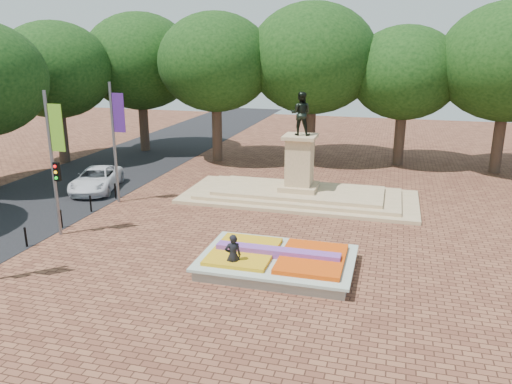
% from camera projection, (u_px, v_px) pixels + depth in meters
% --- Properties ---
extents(ground, '(90.00, 90.00, 0.00)m').
position_uv_depth(ground, '(266.00, 248.00, 22.91)').
color(ground, brown).
rests_on(ground, ground).
extents(asphalt_street, '(9.00, 90.00, 0.02)m').
position_uv_depth(asphalt_street, '(55.00, 193.00, 31.37)').
color(asphalt_street, black).
rests_on(asphalt_street, ground).
extents(flower_bed, '(6.30, 4.30, 0.91)m').
position_uv_depth(flower_bed, '(278.00, 261.00, 20.69)').
color(flower_bed, gray).
rests_on(flower_bed, ground).
extents(monument, '(14.00, 6.00, 6.40)m').
position_uv_depth(monument, '(299.00, 185.00, 30.05)').
color(monument, tan).
rests_on(monument, ground).
extents(tree_row_back, '(44.80, 8.80, 10.43)m').
position_uv_depth(tree_row_back, '(357.00, 77.00, 37.04)').
color(tree_row_back, '#37281E').
rests_on(tree_row_back, ground).
extents(banner_poles, '(0.88, 11.17, 7.00)m').
position_uv_depth(banner_poles, '(50.00, 159.00, 23.18)').
color(banner_poles, slate).
rests_on(banner_poles, ground).
extents(bollard_row, '(0.12, 13.12, 0.98)m').
position_uv_depth(bollard_row, '(44.00, 227.00, 24.12)').
color(bollard_row, black).
rests_on(bollard_row, ground).
extents(van, '(3.78, 5.70, 1.45)m').
position_uv_depth(van, '(96.00, 179.00, 31.83)').
color(van, silver).
rests_on(van, ground).
extents(pedestrian, '(0.78, 0.67, 1.82)m').
position_uv_depth(pedestrian, '(233.00, 256.00, 19.86)').
color(pedestrian, black).
rests_on(pedestrian, ground).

